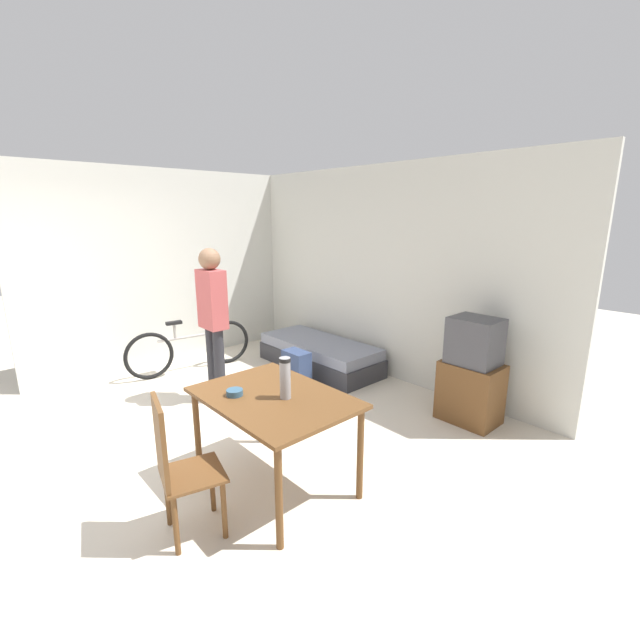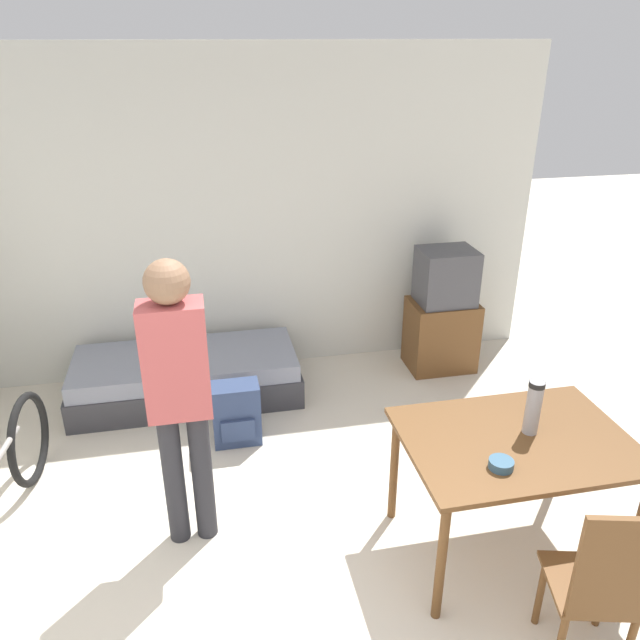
{
  "view_description": "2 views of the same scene",
  "coord_description": "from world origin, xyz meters",
  "px_view_note": "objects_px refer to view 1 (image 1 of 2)",
  "views": [
    {
      "loc": [
        3.75,
        -1.03,
        2.09
      ],
      "look_at": [
        0.66,
        1.78,
        1.06
      ],
      "focal_mm": 24.0,
      "sensor_mm": 36.0,
      "label": 1
    },
    {
      "loc": [
        -0.3,
        -1.78,
        2.74
      ],
      "look_at": [
        0.46,
        1.84,
        1.04
      ],
      "focal_mm": 35.0,
      "sensor_mm": 36.0,
      "label": 2
    }
  ],
  "objects_px": {
    "person_standing": "(213,314)",
    "backpack": "(296,370)",
    "wooden_chair": "(177,464)",
    "thermos_flask": "(285,376)",
    "tv": "(472,374)",
    "daybed": "(320,354)",
    "bicycle": "(190,348)",
    "mate_bowl": "(235,392)",
    "dining_table": "(274,406)"
  },
  "relations": [
    {
      "from": "daybed",
      "to": "tv",
      "type": "bearing_deg",
      "value": 1.98
    },
    {
      "from": "backpack",
      "to": "mate_bowl",
      "type": "bearing_deg",
      "value": -52.4
    },
    {
      "from": "daybed",
      "to": "mate_bowl",
      "type": "distance_m",
      "value": 2.83
    },
    {
      "from": "wooden_chair",
      "to": "person_standing",
      "type": "relative_size",
      "value": 0.57
    },
    {
      "from": "dining_table",
      "to": "bicycle",
      "type": "distance_m",
      "value": 2.95
    },
    {
      "from": "tv",
      "to": "wooden_chair",
      "type": "xyz_separation_m",
      "value": [
        -0.43,
        -2.93,
        0.03
      ]
    },
    {
      "from": "thermos_flask",
      "to": "tv",
      "type": "bearing_deg",
      "value": 80.13
    },
    {
      "from": "daybed",
      "to": "bicycle",
      "type": "distance_m",
      "value": 1.77
    },
    {
      "from": "tv",
      "to": "wooden_chair",
      "type": "distance_m",
      "value": 2.96
    },
    {
      "from": "mate_bowl",
      "to": "dining_table",
      "type": "bearing_deg",
      "value": 46.43
    },
    {
      "from": "dining_table",
      "to": "person_standing",
      "type": "distance_m",
      "value": 1.85
    },
    {
      "from": "daybed",
      "to": "person_standing",
      "type": "relative_size",
      "value": 1.04
    },
    {
      "from": "mate_bowl",
      "to": "backpack",
      "type": "height_order",
      "value": "mate_bowl"
    },
    {
      "from": "tv",
      "to": "bicycle",
      "type": "bearing_deg",
      "value": -156.12
    },
    {
      "from": "person_standing",
      "to": "mate_bowl",
      "type": "bearing_deg",
      "value": -23.58
    },
    {
      "from": "bicycle",
      "to": "thermos_flask",
      "type": "bearing_deg",
      "value": -12.14
    },
    {
      "from": "person_standing",
      "to": "backpack",
      "type": "bearing_deg",
      "value": 69.34
    },
    {
      "from": "bicycle",
      "to": "person_standing",
      "type": "xyz_separation_m",
      "value": [
        1.1,
        -0.21,
        0.7
      ]
    },
    {
      "from": "bicycle",
      "to": "dining_table",
      "type": "bearing_deg",
      "value": -13.3
    },
    {
      "from": "daybed",
      "to": "thermos_flask",
      "type": "relative_size",
      "value": 5.78
    },
    {
      "from": "tv",
      "to": "dining_table",
      "type": "height_order",
      "value": "tv"
    },
    {
      "from": "wooden_chair",
      "to": "dining_table",
      "type": "bearing_deg",
      "value": 91.68
    },
    {
      "from": "daybed",
      "to": "tv",
      "type": "xyz_separation_m",
      "value": [
        2.22,
        0.08,
        0.32
      ]
    },
    {
      "from": "daybed",
      "to": "bicycle",
      "type": "bearing_deg",
      "value": -128.04
    },
    {
      "from": "person_standing",
      "to": "mate_bowl",
      "type": "height_order",
      "value": "person_standing"
    },
    {
      "from": "person_standing",
      "to": "thermos_flask",
      "type": "bearing_deg",
      "value": -12.89
    },
    {
      "from": "wooden_chair",
      "to": "thermos_flask",
      "type": "relative_size",
      "value": 3.14
    },
    {
      "from": "tv",
      "to": "person_standing",
      "type": "height_order",
      "value": "person_standing"
    },
    {
      "from": "wooden_chair",
      "to": "backpack",
      "type": "relative_size",
      "value": 2.1
    },
    {
      "from": "daybed",
      "to": "wooden_chair",
      "type": "xyz_separation_m",
      "value": [
        1.79,
        -2.85,
        0.35
      ]
    },
    {
      "from": "daybed",
      "to": "thermos_flask",
      "type": "distance_m",
      "value": 2.85
    },
    {
      "from": "dining_table",
      "to": "bicycle",
      "type": "xyz_separation_m",
      "value": [
        -2.85,
        0.67,
        -0.35
      ]
    },
    {
      "from": "tv",
      "to": "bicycle",
      "type": "relative_size",
      "value": 0.64
    },
    {
      "from": "bicycle",
      "to": "mate_bowl",
      "type": "height_order",
      "value": "mate_bowl"
    },
    {
      "from": "mate_bowl",
      "to": "person_standing",
      "type": "bearing_deg",
      "value": 156.42
    },
    {
      "from": "backpack",
      "to": "wooden_chair",
      "type": "bearing_deg",
      "value": -56.22
    },
    {
      "from": "dining_table",
      "to": "bicycle",
      "type": "height_order",
      "value": "dining_table"
    },
    {
      "from": "bicycle",
      "to": "backpack",
      "type": "bearing_deg",
      "value": 25.64
    },
    {
      "from": "dining_table",
      "to": "wooden_chair",
      "type": "bearing_deg",
      "value": -88.32
    },
    {
      "from": "bicycle",
      "to": "wooden_chair",
      "type": "bearing_deg",
      "value": -27.0
    },
    {
      "from": "wooden_chair",
      "to": "backpack",
      "type": "distance_m",
      "value": 2.61
    },
    {
      "from": "bicycle",
      "to": "mate_bowl",
      "type": "distance_m",
      "value": 2.83
    },
    {
      "from": "daybed",
      "to": "mate_bowl",
      "type": "height_order",
      "value": "mate_bowl"
    },
    {
      "from": "tv",
      "to": "thermos_flask",
      "type": "bearing_deg",
      "value": -99.87
    },
    {
      "from": "mate_bowl",
      "to": "tv",
      "type": "bearing_deg",
      "value": 74.31
    },
    {
      "from": "wooden_chair",
      "to": "thermos_flask",
      "type": "height_order",
      "value": "thermos_flask"
    },
    {
      "from": "daybed",
      "to": "backpack",
      "type": "xyz_separation_m",
      "value": [
        0.35,
        -0.7,
        0.04
      ]
    },
    {
      "from": "daybed",
      "to": "tv",
      "type": "height_order",
      "value": "tv"
    },
    {
      "from": "person_standing",
      "to": "mate_bowl",
      "type": "distance_m",
      "value": 1.71
    },
    {
      "from": "bicycle",
      "to": "thermos_flask",
      "type": "xyz_separation_m",
      "value": [
        2.95,
        -0.63,
        0.61
      ]
    }
  ]
}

